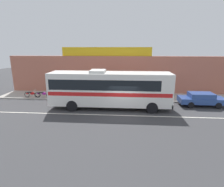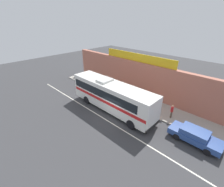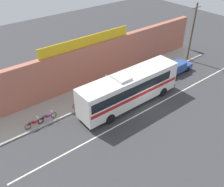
{
  "view_description": "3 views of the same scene",
  "coord_description": "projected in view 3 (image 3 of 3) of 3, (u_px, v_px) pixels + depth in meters",
  "views": [
    {
      "loc": [
        0.16,
        -15.58,
        5.83
      ],
      "look_at": [
        -1.1,
        1.01,
        1.53
      ],
      "focal_mm": 28.48,
      "sensor_mm": 36.0,
      "label": 1
    },
    {
      "loc": [
        10.11,
        -10.47,
        10.5
      ],
      "look_at": [
        -2.14,
        2.06,
        1.66
      ],
      "focal_mm": 24.61,
      "sensor_mm": 36.0,
      "label": 2
    },
    {
      "loc": [
        -15.91,
        -14.41,
        15.8
      ],
      "look_at": [
        -3.09,
        1.83,
        1.71
      ],
      "focal_mm": 39.68,
      "sensor_mm": 36.0,
      "label": 3
    }
  ],
  "objects": [
    {
      "name": "ground_plane",
      "position": [
        145.0,
        104.0,
        26.39
      ],
      "size": [
        70.0,
        70.0,
        0.0
      ],
      "primitive_type": "plane",
      "color": "#3A3A3D"
    },
    {
      "name": "sidewalk_slab",
      "position": [
        115.0,
        83.0,
        29.72
      ],
      "size": [
        30.0,
        3.6,
        0.14
      ],
      "primitive_type": "cube",
      "color": "#A8A399",
      "rests_on": "ground_plane"
    },
    {
      "name": "storefront_facade",
      "position": [
        104.0,
        60.0,
        29.81
      ],
      "size": [
        30.0,
        0.7,
        4.8
      ],
      "primitive_type": "cube",
      "color": "#B26651",
      "rests_on": "ground_plane"
    },
    {
      "name": "storefront_billboard",
      "position": [
        86.0,
        41.0,
        26.97
      ],
      "size": [
        11.4,
        0.12,
        1.1
      ],
      "primitive_type": "cube",
      "color": "gold",
      "rests_on": "storefront_facade"
    },
    {
      "name": "road_center_stripe",
      "position": [
        151.0,
        108.0,
        25.87
      ],
      "size": [
        30.0,
        0.14,
        0.01
      ],
      "primitive_type": "cube",
      "color": "silver",
      "rests_on": "ground_plane"
    },
    {
      "name": "intercity_bus",
      "position": [
        129.0,
        88.0,
        25.27
      ],
      "size": [
        11.62,
        2.68,
        3.78
      ],
      "color": "white",
      "rests_on": "ground_plane"
    },
    {
      "name": "parked_car",
      "position": [
        176.0,
        67.0,
        31.71
      ],
      "size": [
        4.52,
        1.84,
        1.37
      ],
      "color": "#2D4C93",
      "rests_on": "ground_plane"
    },
    {
      "name": "utility_pole",
      "position": [
        192.0,
        32.0,
        32.79
      ],
      "size": [
        1.6,
        0.22,
        7.73
      ],
      "color": "brown",
      "rests_on": "sidewalk_slab"
    },
    {
      "name": "motorcycle_green",
      "position": [
        34.0,
        123.0,
        23.02
      ],
      "size": [
        1.84,
        0.56,
        0.94
      ],
      "color": "black",
      "rests_on": "sidewalk_slab"
    },
    {
      "name": "motorcycle_orange",
      "position": [
        47.0,
        117.0,
        23.75
      ],
      "size": [
        1.95,
        0.56,
        0.94
      ],
      "color": "black",
      "rests_on": "sidewalk_slab"
    },
    {
      "name": "motorcycle_black",
      "position": [
        80.0,
        103.0,
        25.63
      ],
      "size": [
        1.86,
        0.56,
        0.94
      ],
      "color": "black",
      "rests_on": "sidewalk_slab"
    },
    {
      "name": "pedestrian_far_left",
      "position": [
        135.0,
        72.0,
        29.94
      ],
      "size": [
        0.3,
        0.48,
        1.62
      ],
      "color": "black",
      "rests_on": "sidewalk_slab"
    },
    {
      "name": "pedestrian_by_curb",
      "position": [
        148.0,
        66.0,
        31.16
      ],
      "size": [
        0.3,
        0.48,
        1.68
      ],
      "color": "brown",
      "rests_on": "sidewalk_slab"
    },
    {
      "name": "pedestrian_near_shop",
      "position": [
        106.0,
        78.0,
        28.65
      ],
      "size": [
        0.3,
        0.48,
        1.71
      ],
      "color": "navy",
      "rests_on": "sidewalk_slab"
    }
  ]
}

